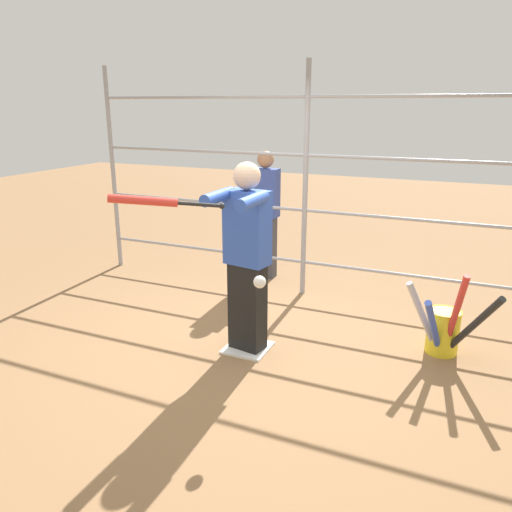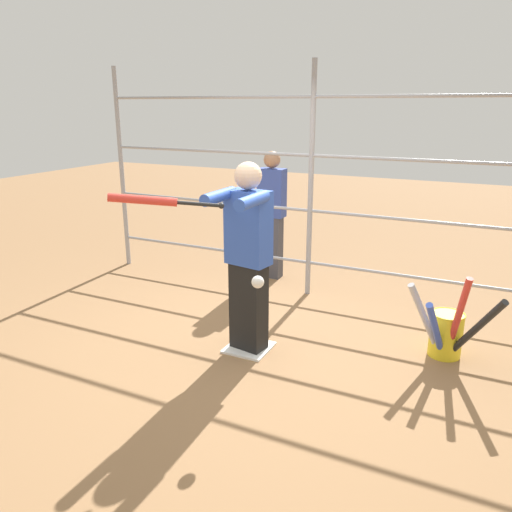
{
  "view_description": "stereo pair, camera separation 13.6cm",
  "coord_description": "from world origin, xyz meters",
  "px_view_note": "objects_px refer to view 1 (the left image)",
  "views": [
    {
      "loc": [
        -1.79,
        3.86,
        2.21
      ],
      "look_at": [
        -0.19,
        0.25,
        1.01
      ],
      "focal_mm": 35.0,
      "sensor_mm": 36.0,
      "label": 1
    },
    {
      "loc": [
        -1.91,
        3.8,
        2.21
      ],
      "look_at": [
        -0.19,
        0.25,
        1.01
      ],
      "focal_mm": 35.0,
      "sensor_mm": 36.0,
      "label": 2
    }
  ],
  "objects_px": {
    "batter": "(246,253)",
    "bat_bucket": "(444,329)",
    "softball_in_flight": "(260,282)",
    "bystander_behind_fence": "(265,213)",
    "baseball_bat_swinging": "(153,201)"
  },
  "relations": [
    {
      "from": "baseball_bat_swinging",
      "to": "bat_bucket",
      "type": "relative_size",
      "value": 0.86
    },
    {
      "from": "baseball_bat_swinging",
      "to": "softball_in_flight",
      "type": "xyz_separation_m",
      "value": [
        -0.81,
        -0.15,
        -0.58
      ]
    },
    {
      "from": "batter",
      "to": "bat_bucket",
      "type": "distance_m",
      "value": 1.92
    },
    {
      "from": "bat_bucket",
      "to": "bystander_behind_fence",
      "type": "relative_size",
      "value": 0.52
    },
    {
      "from": "baseball_bat_swinging",
      "to": "bystander_behind_fence",
      "type": "relative_size",
      "value": 0.45
    },
    {
      "from": "bystander_behind_fence",
      "to": "batter",
      "type": "bearing_deg",
      "value": 108.2
    },
    {
      "from": "softball_in_flight",
      "to": "bat_bucket",
      "type": "xyz_separation_m",
      "value": [
        -1.29,
        -1.24,
        -0.68
      ]
    },
    {
      "from": "batter",
      "to": "softball_in_flight",
      "type": "distance_m",
      "value": 0.72
    },
    {
      "from": "softball_in_flight",
      "to": "bat_bucket",
      "type": "distance_m",
      "value": 1.91
    },
    {
      "from": "batter",
      "to": "bystander_behind_fence",
      "type": "height_order",
      "value": "batter"
    },
    {
      "from": "baseball_bat_swinging",
      "to": "bystander_behind_fence",
      "type": "height_order",
      "value": "bystander_behind_fence"
    },
    {
      "from": "batter",
      "to": "softball_in_flight",
      "type": "height_order",
      "value": "batter"
    },
    {
      "from": "batter",
      "to": "baseball_bat_swinging",
      "type": "height_order",
      "value": "batter"
    },
    {
      "from": "batter",
      "to": "softball_in_flight",
      "type": "relative_size",
      "value": 18.22
    },
    {
      "from": "softball_in_flight",
      "to": "baseball_bat_swinging",
      "type": "bearing_deg",
      "value": 10.64
    }
  ]
}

